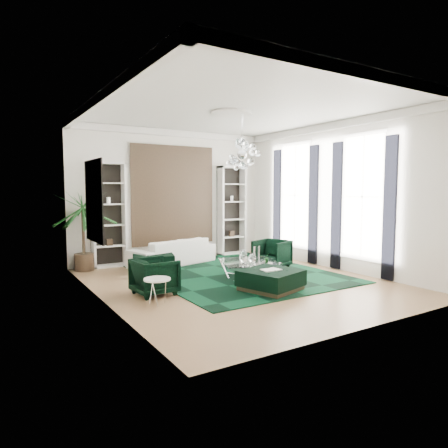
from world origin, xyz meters
TOP-DOWN VIEW (x-y plane):
  - floor at (0.00, 0.00)m, footprint 6.00×7.00m
  - ceiling at (0.00, 0.00)m, footprint 6.00×7.00m
  - wall_back at (0.00, 3.51)m, footprint 6.00×0.02m
  - wall_front at (0.00, -3.51)m, footprint 6.00×0.02m
  - wall_left at (-3.01, 0.00)m, footprint 0.02×7.00m
  - wall_right at (3.01, 0.00)m, footprint 0.02×7.00m
  - crown_molding at (0.00, 0.00)m, footprint 6.00×7.00m
  - ceiling_medallion at (0.00, 0.30)m, footprint 0.90×0.90m
  - tapestry at (0.00, 3.46)m, footprint 2.50×0.06m
  - shelving_left at (-1.95, 3.31)m, footprint 0.90×0.38m
  - shelving_right at (1.95, 3.31)m, footprint 0.90×0.38m
  - painting at (-2.97, 0.60)m, footprint 0.04×1.30m
  - window_near at (2.99, -0.90)m, footprint 0.03×1.10m
  - curtain_near_a at (2.96, -1.68)m, footprint 0.07×0.30m
  - curtain_near_b at (2.96, -0.12)m, footprint 0.07×0.30m
  - window_far at (2.99, 1.50)m, footprint 0.03×1.10m
  - curtain_far_a at (2.96, 0.72)m, footprint 0.07×0.30m
  - curtain_far_b at (2.96, 2.28)m, footprint 0.07×0.30m
  - rug at (0.46, 0.80)m, footprint 4.20×5.00m
  - sofa at (-0.39, 2.70)m, footprint 2.61×1.54m
  - armchair_left at (-1.99, 0.00)m, footprint 0.85×0.83m
  - armchair_right at (1.64, 0.86)m, footprint 1.05×1.04m
  - coffee_table at (0.35, 0.07)m, footprint 1.60×1.60m
  - ottoman_side at (-1.17, 2.17)m, footprint 1.24×1.24m
  - ottoman_front at (0.15, -0.98)m, footprint 1.33×1.33m
  - book at (0.15, -0.98)m, footprint 0.40×0.27m
  - side_table at (-2.22, -0.69)m, footprint 0.55×0.55m
  - palm at (-2.65, 3.15)m, footprint 1.89×1.89m
  - chandelier at (0.12, 0.05)m, footprint 1.08×1.08m
  - table_plant at (0.65, -0.19)m, footprint 0.14×0.12m

SIDE VIEW (x-z plane):
  - floor at x=0.00m, z-range -0.02..0.00m
  - rug at x=0.46m, z-range 0.00..0.02m
  - coffee_table at x=0.35m, z-range 0.00..0.42m
  - ottoman_front at x=0.15m, z-range 0.00..0.43m
  - ottoman_side at x=-1.17m, z-range 0.00..0.44m
  - side_table at x=-2.22m, z-range 0.00..0.47m
  - sofa at x=-0.39m, z-range 0.00..0.71m
  - armchair_left at x=-1.99m, z-range 0.00..0.72m
  - armchair_right at x=1.64m, z-range 0.00..0.75m
  - book at x=0.15m, z-range 0.43..0.45m
  - table_plant at x=0.65m, z-range 0.42..0.64m
  - palm at x=-2.65m, z-range 0.00..2.63m
  - shelving_left at x=-1.95m, z-range 0.00..2.80m
  - shelving_right at x=1.95m, z-range 0.00..2.80m
  - curtain_near_a at x=2.96m, z-range 0.02..3.27m
  - curtain_near_b at x=2.96m, z-range 0.02..3.27m
  - curtain_far_a at x=2.96m, z-range 0.02..3.27m
  - curtain_far_b at x=2.96m, z-range 0.02..3.27m
  - painting at x=-2.97m, z-range 1.05..2.65m
  - wall_back at x=0.00m, z-range 0.00..3.80m
  - wall_front at x=0.00m, z-range 0.00..3.80m
  - wall_left at x=-3.01m, z-range 0.00..3.80m
  - wall_right at x=3.01m, z-range 0.00..3.80m
  - tapestry at x=0.00m, z-range 0.50..3.30m
  - window_near at x=2.99m, z-range 0.45..3.35m
  - window_far at x=2.99m, z-range 0.45..3.35m
  - chandelier at x=0.12m, z-range 2.46..3.24m
  - crown_molding at x=0.00m, z-range 3.61..3.79m
  - ceiling_medallion at x=0.00m, z-range 3.75..3.79m
  - ceiling at x=0.00m, z-range 3.80..3.82m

